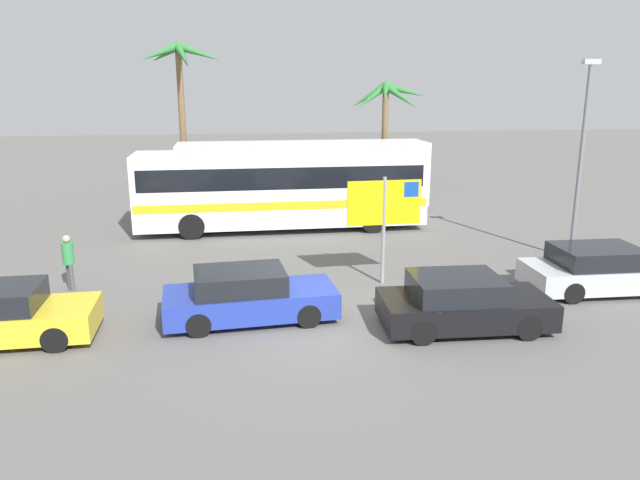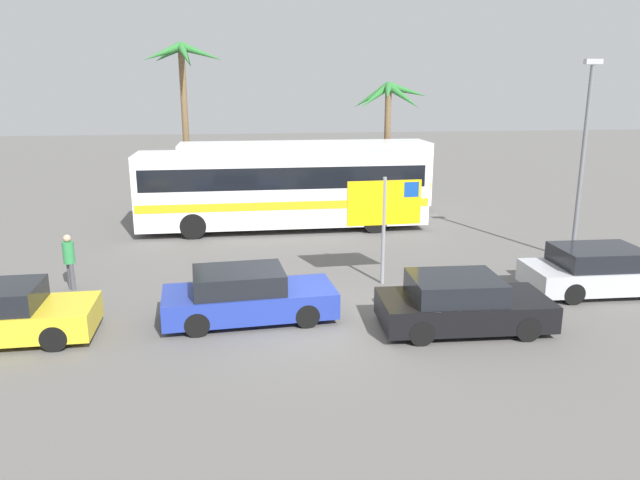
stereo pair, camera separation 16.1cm
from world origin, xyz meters
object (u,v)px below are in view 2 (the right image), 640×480
Objects in this scene: bus_rear_coach at (306,172)px; car_yellow at (2,314)px; bus_front_coach at (283,186)px; car_blue at (247,296)px; car_black at (461,304)px; pedestrian_by_bus at (69,258)px; ferry_sign at (386,207)px; car_silver at (603,271)px.

bus_rear_coach is 2.87× the size of car_yellow.
bus_front_coach is 9.87m from car_blue.
bus_rear_coach is at bearing 100.58° from car_black.
car_blue is at bearing -66.84° from pedestrian_by_bus.
ferry_sign is (1.07, -11.07, 0.54)m from bus_rear_coach.
bus_rear_coach reaches higher than car_black.
bus_front_coach is at bearing 9.20° from pedestrian_by_bus.
car_yellow is at bearing -179.29° from car_blue.
car_silver is at bearing -60.98° from bus_rear_coach.
pedestrian_by_bus is at bearing 144.45° from car_blue.
ferry_sign is at bearing -71.75° from bus_front_coach.
car_yellow and car_silver have the same top height.
car_yellow is 0.97× the size of car_black.
bus_front_coach is 12.54m from car_yellow.
ferry_sign is at bearing 166.51° from car_silver.
car_blue is 5.85m from pedestrian_by_bus.
car_yellow is 2.45× the size of pedestrian_by_bus.
car_blue is (-4.11, -2.33, -1.69)m from ferry_sign.
car_silver is (7.04, -12.70, -1.15)m from bus_rear_coach.
bus_front_coach is 12.32m from car_silver.
bus_front_coach is at bearing 75.85° from car_blue.
car_black is 11.00m from pedestrian_by_bus.
car_silver is at bearing -44.31° from pedestrian_by_bus.
car_yellow and car_black have the same top height.
bus_rear_coach is 2.55× the size of car_silver.
car_black is (1.02, -3.61, -1.69)m from ferry_sign.
ferry_sign is at bearing 25.39° from car_blue.
pedestrian_by_bus is (-6.68, -6.61, -0.82)m from bus_front_coach.
pedestrian_by_bus reaches higher than car_yellow.
car_silver is 1.09× the size of car_black.
ferry_sign is at bearing -84.49° from bus_rear_coach.
bus_rear_coach is 2.79× the size of car_black.
bus_rear_coach is 14.56m from car_silver.
ferry_sign reaches higher than car_yellow.
bus_rear_coach is at bearing 92.94° from ferry_sign.
ferry_sign is (2.41, -7.32, 0.54)m from bus_front_coach.
bus_front_coach is 1.00× the size of bus_rear_coach.
car_yellow is (-8.65, -13.88, -1.15)m from bus_rear_coach.
car_yellow is at bearing 178.26° from car_black.
car_silver and car_black have the same top height.
pedestrian_by_bus is at bearing 172.98° from ferry_sign.
car_blue is (5.61, 0.48, 0.00)m from car_yellow.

